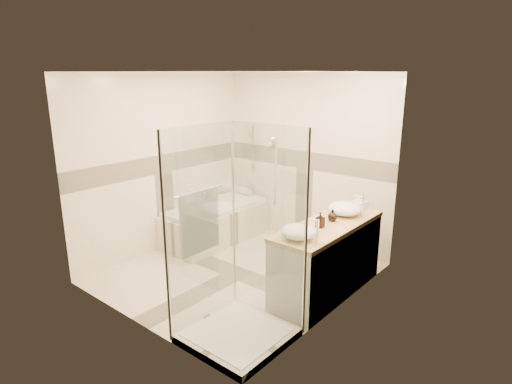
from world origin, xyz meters
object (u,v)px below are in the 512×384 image
Objects in this scene: vanity at (327,258)px; shower_enclosure at (234,285)px; amenity_bottle_b at (332,215)px; vessel_sink_far at (298,232)px; amenity_bottle_a at (320,220)px; bathtub at (216,221)px; vessel_sink_near at (345,208)px.

vanity is 1.31m from shower_enclosure.
vanity is at bearing -79.44° from amenity_bottle_b.
amenity_bottle_a is (0.00, 0.43, 0.01)m from vessel_sink_far.
bathtub is 2.22m from vessel_sink_near.
vessel_sink_far is 0.43m from amenity_bottle_a.
amenity_bottle_a is at bearing 90.00° from vessel_sink_far.
bathtub is 0.83× the size of shower_enclosure.
shower_enclosure is 1.46m from amenity_bottle_b.
amenity_bottle_a is at bearing -13.38° from bathtub.
vessel_sink_near is at bearing 1.44° from bathtub.
vessel_sink_near is 0.99m from vessel_sink_far.
shower_enclosure reaches higher than amenity_bottle_a.
shower_enclosure is 14.75× the size of amenity_bottle_b.
shower_enclosure is at bearing -99.25° from vessel_sink_near.
vanity is 0.65m from vessel_sink_near.
amenity_bottle_a is at bearing -97.26° from vanity.
vanity reaches higher than bathtub.
amenity_bottle_b is at bearing -90.00° from vessel_sink_near.
shower_enclosure is at bearing -103.76° from amenity_bottle_a.
vanity is 4.07× the size of vessel_sink_near.
vessel_sink_far is at bearing 68.38° from shower_enclosure.
amenity_bottle_b is at bearing 78.80° from shower_enclosure.
vessel_sink_near is 1.09× the size of vessel_sink_far.
amenity_bottle_b is at bearing 90.00° from amenity_bottle_a.
vessel_sink_near is (0.27, 1.67, 0.42)m from shower_enclosure.
vessel_sink_far is at bearing -90.00° from amenity_bottle_a.
shower_enclosure is at bearing -111.62° from vessel_sink_far.
vessel_sink_near is at bearing 90.00° from vessel_sink_far.
shower_enclosure reaches higher than vessel_sink_near.
amenity_bottle_a is at bearing -90.00° from amenity_bottle_b.
shower_enclosure reaches higher than vessel_sink_far.
amenity_bottle_b is (0.27, 1.38, 0.41)m from shower_enclosure.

